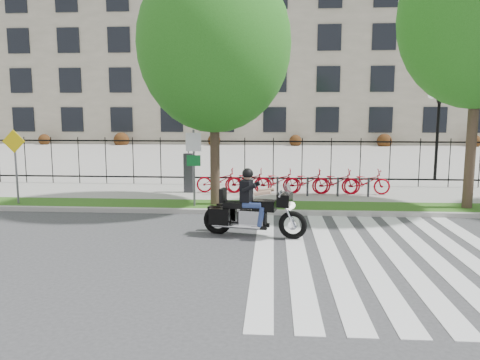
{
  "coord_description": "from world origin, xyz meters",
  "views": [
    {
      "loc": [
        2.39,
        -10.38,
        3.2
      ],
      "look_at": [
        1.44,
        3.0,
        1.26
      ],
      "focal_mm": 35.0,
      "sensor_mm": 36.0,
      "label": 1
    }
  ],
  "objects": [
    {
      "name": "street_tree_1",
      "position": [
        0.47,
        4.95,
        5.36
      ],
      "size": [
        4.93,
        4.93,
        8.06
      ],
      "color": "#35241D",
      "rests_on": "grass_verge"
    },
    {
      "name": "bike_share_station",
      "position": [
        3.03,
        7.2,
        0.63
      ],
      "size": [
        7.77,
        0.85,
        1.5
      ],
      "color": "#2D2D33",
      "rests_on": "sidewalk"
    },
    {
      "name": "crosswalk_stripes",
      "position": [
        4.83,
        0.0,
        0.01
      ],
      "size": [
        5.7,
        8.0,
        0.01
      ],
      "primitive_type": null,
      "color": "silver",
      "rests_on": "ground"
    },
    {
      "name": "iron_fence",
      "position": [
        0.0,
        9.2,
        1.15
      ],
      "size": [
        30.0,
        0.06,
        2.0
      ],
      "primitive_type": null,
      "color": "black",
      "rests_on": "sidewalk"
    },
    {
      "name": "sign_pole_warning",
      "position": [
        -6.2,
        4.58,
        1.74
      ],
      "size": [
        0.78,
        0.09,
        2.49
      ],
      "color": "#59595B",
      "rests_on": "grass_verge"
    },
    {
      "name": "plaza",
      "position": [
        0.0,
        25.0,
        0.05
      ],
      "size": [
        80.0,
        34.0,
        0.1
      ],
      "primitive_type": "cube",
      "color": "#98958E",
      "rests_on": "ground"
    },
    {
      "name": "curb",
      "position": [
        0.0,
        4.1,
        0.07
      ],
      "size": [
        60.0,
        0.2,
        0.15
      ],
      "primitive_type": "cube",
      "color": "#A5A29C",
      "rests_on": "ground"
    },
    {
      "name": "office_building",
      "position": [
        0.0,
        44.92,
        9.97
      ],
      "size": [
        60.0,
        21.9,
        20.15
      ],
      "color": "gray",
      "rests_on": "ground"
    },
    {
      "name": "ground",
      "position": [
        0.0,
        0.0,
        0.0
      ],
      "size": [
        120.0,
        120.0,
        0.0
      ],
      "primitive_type": "plane",
      "color": "#363638",
      "rests_on": "ground"
    },
    {
      "name": "street_tree_2",
      "position": [
        8.67,
        4.95,
        6.1
      ],
      "size": [
        4.91,
        4.91,
        8.79
      ],
      "color": "#35241D",
      "rests_on": "grass_verge"
    },
    {
      "name": "sign_pole_regulatory",
      "position": [
        -0.18,
        4.58,
        1.74
      ],
      "size": [
        0.5,
        0.09,
        2.5
      ],
      "color": "#59595B",
      "rests_on": "grass_verge"
    },
    {
      "name": "grass_verge",
      "position": [
        0.0,
        4.95,
        0.07
      ],
      "size": [
        60.0,
        1.5,
        0.15
      ],
      "primitive_type": "cube",
      "color": "#225114",
      "rests_on": "ground"
    },
    {
      "name": "lamp_post_right",
      "position": [
        10.0,
        12.0,
        3.21
      ],
      "size": [
        1.06,
        0.7,
        4.25
      ],
      "color": "black",
      "rests_on": "ground"
    },
    {
      "name": "sidewalk",
      "position": [
        0.0,
        7.45,
        0.07
      ],
      "size": [
        60.0,
        3.5,
        0.15
      ],
      "primitive_type": "cube",
      "color": "#98958E",
      "rests_on": "ground"
    },
    {
      "name": "motorcycle_rider",
      "position": [
        1.89,
        1.49,
        0.71
      ],
      "size": [
        2.74,
        1.11,
        2.14
      ],
      "color": "black",
      "rests_on": "ground"
    }
  ]
}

